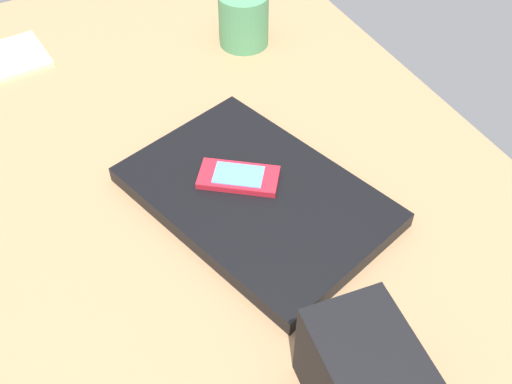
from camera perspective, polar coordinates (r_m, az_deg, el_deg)
The scene contains 5 objects.
desk_surface at distance 87.09cm, azimuth -4.73°, elevation 1.79°, with size 120.00×80.00×3.00cm, color #9E7751.
laptop_closed at distance 79.94cm, azimuth 0.00°, elevation -0.42°, with size 34.11×22.99×2.31cm, color black.
cell_phone_on_laptop at distance 80.18cm, azimuth -1.66°, elevation 1.42°, with size 10.37×11.63×1.04cm.
desk_organizer at distance 61.27cm, azimuth 10.34°, elevation -16.55°, with size 11.52×8.94×11.15cm, color black.
coffee_mug at distance 108.62cm, azimuth -1.23°, elevation 16.09°, with size 12.14×8.70×9.29cm.
Camera 1 is at (-58.53, 21.06, 62.45)cm, focal length 42.22 mm.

